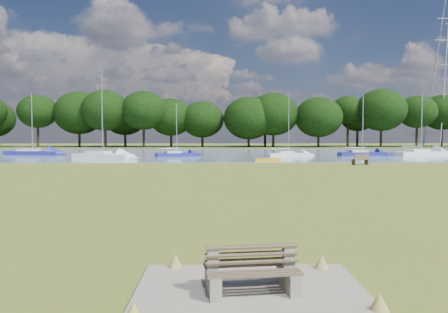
{
  "coord_description": "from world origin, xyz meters",
  "views": [
    {
      "loc": [
        -0.64,
        -21.75,
        2.95
      ],
      "look_at": [
        -0.26,
        -2.0,
        1.91
      ],
      "focal_mm": 35.0,
      "sensor_mm": 36.0,
      "label": 1
    }
  ],
  "objects_px": {
    "sailboat_1": "(176,153)",
    "sailboat_7": "(288,153)",
    "sailboat_3": "(102,154)",
    "sailboat_4": "(362,152)",
    "riverbank_bench": "(361,159)",
    "sailboat_5": "(420,152)",
    "bench_pair": "(251,271)",
    "kayak": "(268,160)",
    "sailboat_2": "(32,151)"
  },
  "relations": [
    {
      "from": "sailboat_1",
      "to": "sailboat_7",
      "type": "distance_m",
      "value": 14.1
    },
    {
      "from": "sailboat_3",
      "to": "sailboat_4",
      "type": "distance_m",
      "value": 32.68
    },
    {
      "from": "riverbank_bench",
      "to": "sailboat_5",
      "type": "relative_size",
      "value": 0.18
    },
    {
      "from": "bench_pair",
      "to": "kayak",
      "type": "height_order",
      "value": "bench_pair"
    },
    {
      "from": "sailboat_1",
      "to": "sailboat_2",
      "type": "relative_size",
      "value": 0.8
    },
    {
      "from": "bench_pair",
      "to": "sailboat_2",
      "type": "height_order",
      "value": "sailboat_2"
    },
    {
      "from": "sailboat_3",
      "to": "sailboat_7",
      "type": "relative_size",
      "value": 1.33
    },
    {
      "from": "sailboat_1",
      "to": "sailboat_4",
      "type": "relative_size",
      "value": 0.85
    },
    {
      "from": "bench_pair",
      "to": "sailboat_5",
      "type": "relative_size",
      "value": 0.18
    },
    {
      "from": "sailboat_2",
      "to": "sailboat_4",
      "type": "bearing_deg",
      "value": 6.17
    },
    {
      "from": "sailboat_3",
      "to": "sailboat_5",
      "type": "bearing_deg",
      "value": 30.87
    },
    {
      "from": "bench_pair",
      "to": "sailboat_7",
      "type": "distance_m",
      "value": 47.77
    },
    {
      "from": "riverbank_bench",
      "to": "sailboat_2",
      "type": "bearing_deg",
      "value": 133.03
    },
    {
      "from": "sailboat_1",
      "to": "sailboat_7",
      "type": "relative_size",
      "value": 0.84
    },
    {
      "from": "kayak",
      "to": "sailboat_3",
      "type": "relative_size",
      "value": 0.27
    },
    {
      "from": "sailboat_1",
      "to": "sailboat_5",
      "type": "height_order",
      "value": "sailboat_5"
    },
    {
      "from": "sailboat_2",
      "to": "sailboat_5",
      "type": "relative_size",
      "value": 0.86
    },
    {
      "from": "sailboat_7",
      "to": "sailboat_4",
      "type": "bearing_deg",
      "value": -7.46
    },
    {
      "from": "sailboat_7",
      "to": "sailboat_3",
      "type": "bearing_deg",
      "value": 173.44
    },
    {
      "from": "sailboat_4",
      "to": "sailboat_5",
      "type": "relative_size",
      "value": 0.81
    },
    {
      "from": "sailboat_2",
      "to": "sailboat_3",
      "type": "height_order",
      "value": "sailboat_3"
    },
    {
      "from": "riverbank_bench",
      "to": "sailboat_1",
      "type": "height_order",
      "value": "sailboat_1"
    },
    {
      "from": "sailboat_1",
      "to": "sailboat_5",
      "type": "relative_size",
      "value": 0.69
    },
    {
      "from": "sailboat_1",
      "to": "sailboat_3",
      "type": "distance_m",
      "value": 9.22
    },
    {
      "from": "sailboat_2",
      "to": "sailboat_3",
      "type": "bearing_deg",
      "value": -25.55
    },
    {
      "from": "riverbank_bench",
      "to": "sailboat_3",
      "type": "bearing_deg",
      "value": 137.84
    },
    {
      "from": "bench_pair",
      "to": "sailboat_4",
      "type": "height_order",
      "value": "sailboat_4"
    },
    {
      "from": "sailboat_2",
      "to": "sailboat_3",
      "type": "relative_size",
      "value": 0.8
    },
    {
      "from": "kayak",
      "to": "sailboat_7",
      "type": "bearing_deg",
      "value": 63.24
    },
    {
      "from": "sailboat_5",
      "to": "bench_pair",
      "type": "bearing_deg",
      "value": -137.83
    },
    {
      "from": "riverbank_bench",
      "to": "sailboat_4",
      "type": "xyz_separation_m",
      "value": [
        5.37,
        15.68,
        -0.02
      ]
    },
    {
      "from": "sailboat_1",
      "to": "riverbank_bench",
      "type": "bearing_deg",
      "value": -59.37
    },
    {
      "from": "kayak",
      "to": "sailboat_5",
      "type": "distance_m",
      "value": 24.54
    },
    {
      "from": "sailboat_3",
      "to": "sailboat_4",
      "type": "xyz_separation_m",
      "value": [
        32.25,
        5.26,
        -0.07
      ]
    },
    {
      "from": "bench_pair",
      "to": "sailboat_3",
      "type": "bearing_deg",
      "value": 101.07
    },
    {
      "from": "bench_pair",
      "to": "sailboat_3",
      "type": "distance_m",
      "value": 45.43
    },
    {
      "from": "kayak",
      "to": "sailboat_3",
      "type": "bearing_deg",
      "value": 159.33
    },
    {
      "from": "sailboat_2",
      "to": "sailboat_4",
      "type": "distance_m",
      "value": 43.95
    },
    {
      "from": "bench_pair",
      "to": "riverbank_bench",
      "type": "height_order",
      "value": "riverbank_bench"
    },
    {
      "from": "kayak",
      "to": "sailboat_2",
      "type": "bearing_deg",
      "value": 150.85
    },
    {
      "from": "kayak",
      "to": "sailboat_7",
      "type": "relative_size",
      "value": 0.36
    },
    {
      "from": "sailboat_4",
      "to": "kayak",
      "type": "bearing_deg",
      "value": -145.38
    },
    {
      "from": "sailboat_4",
      "to": "sailboat_3",
      "type": "bearing_deg",
      "value": -174.07
    },
    {
      "from": "sailboat_1",
      "to": "sailboat_4",
      "type": "height_order",
      "value": "sailboat_4"
    },
    {
      "from": "sailboat_5",
      "to": "riverbank_bench",
      "type": "bearing_deg",
      "value": -148.71
    },
    {
      "from": "sailboat_7",
      "to": "riverbank_bench",
      "type": "bearing_deg",
      "value": -88.43
    },
    {
      "from": "sailboat_2",
      "to": "sailboat_5",
      "type": "distance_m",
      "value": 52.06
    },
    {
      "from": "sailboat_2",
      "to": "riverbank_bench",
      "type": "bearing_deg",
      "value": -15.81
    },
    {
      "from": "sailboat_2",
      "to": "sailboat_1",
      "type": "bearing_deg",
      "value": -1.91
    },
    {
      "from": "riverbank_bench",
      "to": "sailboat_4",
      "type": "relative_size",
      "value": 0.23
    }
  ]
}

